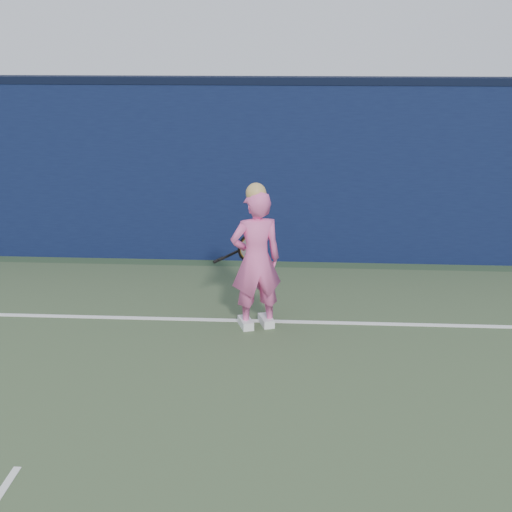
{
  "coord_description": "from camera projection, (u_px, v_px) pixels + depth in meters",
  "views": [
    {
      "loc": [
        2.1,
        -3.56,
        3.15
      ],
      "look_at": [
        1.64,
        3.87,
        0.83
      ],
      "focal_mm": 50.0,
      "sensor_mm": 36.0,
      "label": 1
    }
  ],
  "objects": [
    {
      "name": "racket",
      "position": [
        246.0,
        249.0,
        8.25
      ],
      "size": [
        0.52,
        0.35,
        0.32
      ],
      "rotation": [
        0.0,
        0.0,
        0.46
      ],
      "color": "black",
      "rests_on": "ground"
    },
    {
      "name": "backstop_wall",
      "position": [
        154.0,
        172.0,
        10.28
      ],
      "size": [
        24.0,
        0.4,
        2.5
      ],
      "primitive_type": "cube",
      "color": "#0C1335",
      "rests_on": "ground"
    },
    {
      "name": "wall_cap",
      "position": [
        150.0,
        80.0,
        9.89
      ],
      "size": [
        24.0,
        0.42,
        0.1
      ],
      "primitive_type": "cube",
      "color": "black",
      "rests_on": "backstop_wall"
    },
    {
      "name": "player",
      "position": [
        256.0,
        259.0,
        7.81
      ],
      "size": [
        0.66,
        0.54,
        1.65
      ],
      "rotation": [
        0.0,
        0.0,
        3.47
      ],
      "color": "pink",
      "rests_on": "ground"
    }
  ]
}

